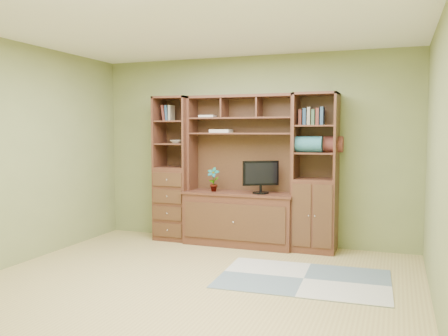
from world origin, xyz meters
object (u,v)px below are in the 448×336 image
at_px(monitor, 261,171).
at_px(right_tower, 316,173).
at_px(left_tower, 174,168).
at_px(center_hutch, 239,171).

bearing_deg(monitor, right_tower, -27.06).
bearing_deg(right_tower, left_tower, 180.00).
height_order(right_tower, monitor, right_tower).
bearing_deg(left_tower, center_hutch, -2.29).
distance_m(center_hutch, left_tower, 1.00).
xyz_separation_m(left_tower, right_tower, (2.02, 0.00, 0.00)).
bearing_deg(right_tower, center_hutch, -177.77).
xyz_separation_m(center_hutch, left_tower, (-1.00, 0.04, 0.00)).
height_order(left_tower, right_tower, same).
height_order(center_hutch, right_tower, same).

